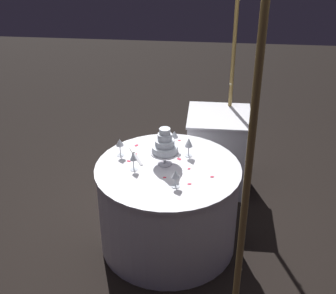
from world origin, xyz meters
TOP-DOWN VIEW (x-y plane):
  - ground_plane at (0.00, 0.00)m, footprint 12.00×12.00m
  - decorative_arch at (-0.00, 0.49)m, footprint 2.32×0.06m
  - main_table at (0.00, 0.00)m, footprint 1.13×1.13m
  - side_table at (-0.91, 0.39)m, footprint 0.59×0.59m
  - tiered_cake at (-0.05, -0.03)m, footprint 0.22×0.22m
  - wine_glass_0 at (-0.29, 0.02)m, footprint 0.06×0.06m
  - wine_glass_1 at (0.26, 0.08)m, footprint 0.06×0.06m
  - wine_glass_2 at (0.06, -0.26)m, footprint 0.06×0.06m
  - wine_glass_3 at (-0.14, -0.40)m, footprint 0.06×0.06m
  - wine_glass_4 at (-0.19, 0.14)m, footprint 0.06×0.06m
  - cake_knife at (-0.15, -0.28)m, footprint 0.27×0.16m
  - rose_petal_0 at (0.10, 0.34)m, footprint 0.03×0.04m
  - rose_petal_1 at (-0.30, -0.09)m, footprint 0.05×0.05m
  - rose_petal_2 at (0.15, -0.01)m, footprint 0.02×0.03m
  - rose_petal_3 at (0.01, 0.16)m, footprint 0.03×0.03m
  - rose_petal_4 at (-0.32, -0.30)m, footprint 0.05×0.04m
  - rose_petal_5 at (-0.44, 0.05)m, footprint 0.02×0.03m
  - rose_petal_6 at (0.21, 0.18)m, footprint 0.03×0.03m
  - rose_petal_7 at (-0.17, -0.28)m, footprint 0.03×0.02m
  - rose_petal_8 at (-0.06, -0.32)m, footprint 0.04×0.04m
  - rose_petal_9 at (-0.13, 0.08)m, footprint 0.05×0.05m

SIDE VIEW (x-z plane):
  - ground_plane at x=0.00m, z-range 0.00..0.00m
  - main_table at x=0.00m, z-range 0.00..0.74m
  - side_table at x=-0.91m, z-range 0.00..0.77m
  - rose_petal_0 at x=0.10m, z-range 0.74..0.74m
  - rose_petal_1 at x=-0.30m, z-range 0.74..0.74m
  - rose_petal_2 at x=0.15m, z-range 0.74..0.74m
  - rose_petal_3 at x=0.01m, z-range 0.74..0.74m
  - rose_petal_4 at x=-0.32m, z-range 0.74..0.74m
  - rose_petal_5 at x=-0.44m, z-range 0.74..0.74m
  - rose_petal_6 at x=0.21m, z-range 0.74..0.74m
  - rose_petal_7 at x=-0.17m, z-range 0.74..0.74m
  - rose_petal_8 at x=-0.06m, z-range 0.74..0.74m
  - rose_petal_9 at x=-0.13m, z-range 0.74..0.74m
  - cake_knife at x=-0.15m, z-range 0.73..0.75m
  - wine_glass_1 at x=0.26m, z-range 0.77..0.91m
  - wine_glass_2 at x=0.06m, z-range 0.77..0.92m
  - wine_glass_3 at x=-0.14m, z-range 0.77..0.92m
  - wine_glass_4 at x=-0.19m, z-range 0.77..0.93m
  - wine_glass_0 at x=-0.29m, z-range 0.78..0.94m
  - tiered_cake at x=-0.05m, z-range 0.74..1.05m
  - decorative_arch at x=0.00m, z-range 0.38..2.81m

